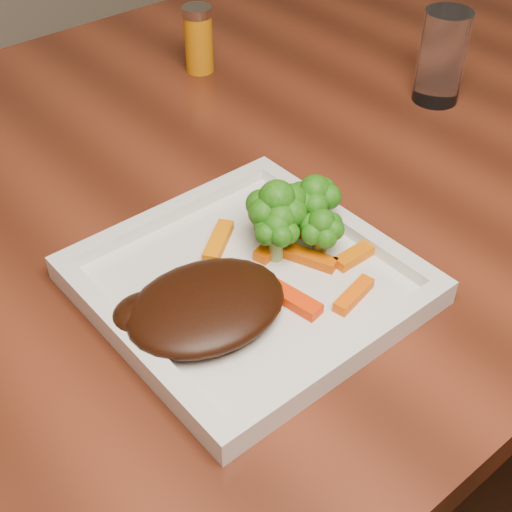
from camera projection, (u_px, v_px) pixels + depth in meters
dining_table at (260, 347)px, 1.12m from camera, size 1.60×0.90×0.75m
plate at (248, 286)px, 0.67m from camera, size 0.27×0.27×0.01m
steak at (206, 306)px, 0.62m from camera, size 0.16×0.13×0.03m
broccoli_0 at (277, 214)px, 0.68m from camera, size 0.09×0.09×0.07m
broccoli_1 at (314, 203)px, 0.70m from camera, size 0.07×0.07×0.06m
broccoli_2 at (321, 231)px, 0.67m from camera, size 0.05×0.05×0.06m
broccoli_3 at (276, 233)px, 0.67m from camera, size 0.06×0.06×0.06m
carrot_0 at (354, 295)px, 0.64m from camera, size 0.05×0.02×0.01m
carrot_1 at (359, 253)px, 0.68m from camera, size 0.06×0.02×0.01m
carrot_2 at (290, 297)px, 0.64m from camera, size 0.03×0.06×0.01m
carrot_3 at (301, 216)px, 0.73m from camera, size 0.06×0.05×0.01m
carrot_4 at (218, 241)px, 0.70m from camera, size 0.06×0.05×0.01m
carrot_5 at (309, 258)px, 0.68m from camera, size 0.03×0.06×0.01m
carrot_6 at (275, 243)px, 0.69m from camera, size 0.06×0.03×0.01m
spice_shaker at (199, 39)px, 0.98m from camera, size 0.05×0.05×0.09m
drinking_glass at (442, 57)px, 0.91m from camera, size 0.06×0.06×0.12m
carrot_7 at (299, 217)px, 0.73m from camera, size 0.06×0.02×0.01m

